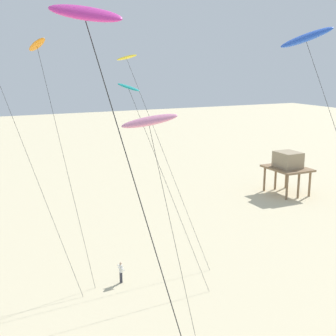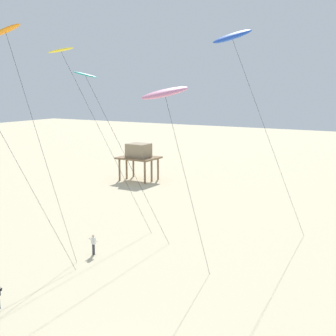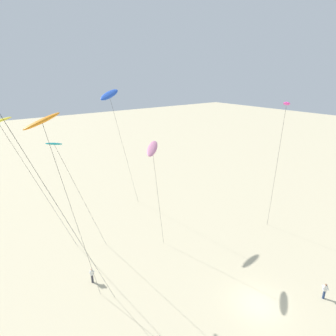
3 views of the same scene
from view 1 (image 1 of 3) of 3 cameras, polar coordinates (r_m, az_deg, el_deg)
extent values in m
ellipsoid|color=teal|center=(33.43, -5.01, 10.09)|extent=(1.94, 1.47, 0.70)
cylinder|color=#262626|center=(32.81, 0.10, -2.75)|extent=(5.61, 3.87, 14.36)
ellipsoid|color=orange|center=(33.88, -16.17, 14.68)|extent=(2.63, 1.18, 1.13)
cylinder|color=#262626|center=(33.18, -12.60, -0.30)|extent=(3.63, 2.50, 17.26)
ellipsoid|color=pink|center=(24.70, -2.44, 5.92)|extent=(3.02, 3.04, 1.38)
cylinder|color=#262626|center=(25.57, 0.82, -9.16)|extent=(2.71, 1.87, 12.90)
ellipsoid|color=blue|center=(29.53, 16.99, 15.42)|extent=(3.46, 2.43, 1.76)
cylinder|color=#262626|center=(33.63, -17.66, 2.55)|extent=(8.02, 5.52, 20.69)
ellipsoid|color=#D8339E|center=(11.02, -10.48, 18.62)|extent=(1.84, 1.76, 0.78)
ellipsoid|color=yellow|center=(37.33, -5.24, 13.68)|extent=(2.41, 1.37, 0.62)
cylinder|color=#262626|center=(36.13, 0.02, 0.46)|extent=(6.37, 4.38, 16.48)
cylinder|color=#33333D|center=(35.12, -5.93, -13.52)|extent=(0.22, 0.22, 0.88)
cube|color=white|center=(34.80, -5.96, -12.45)|extent=(0.37, 0.25, 0.58)
sphere|color=beige|center=(34.63, -5.98, -11.85)|extent=(0.20, 0.20, 0.20)
cylinder|color=white|center=(34.98, -6.03, -12.22)|extent=(0.17, 0.51, 0.39)
cylinder|color=white|center=(34.59, -5.90, -12.52)|extent=(0.17, 0.51, 0.39)
cylinder|color=#846647|center=(59.53, 12.05, -1.36)|extent=(0.28, 0.28, 3.17)
cylinder|color=#846647|center=(56.24, 14.74, -2.35)|extent=(0.28, 0.28, 3.17)
cylinder|color=#846647|center=(61.70, 14.66, -0.99)|extent=(0.28, 0.28, 3.17)
cylinder|color=#846647|center=(58.54, 17.40, -1.92)|extent=(0.28, 0.28, 3.17)
cylinder|color=#846647|center=(60.60, 13.38, -1.17)|extent=(0.28, 0.28, 3.17)
cylinder|color=#846647|center=(57.37, 16.10, -2.13)|extent=(0.28, 0.28, 3.17)
cube|color=#846647|center=(58.57, 14.80, -0.03)|extent=(5.48, 4.42, 0.24)
cube|color=#9E896B|center=(58.34, 14.86, 1.02)|extent=(3.01, 2.65, 1.96)
camera|label=2|loc=(18.71, -92.50, -8.95)|focal=48.94mm
camera|label=3|loc=(40.09, -46.24, 15.17)|focal=30.15mm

